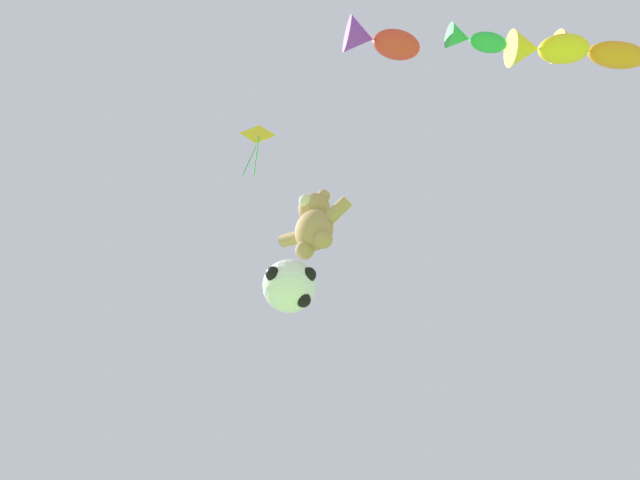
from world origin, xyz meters
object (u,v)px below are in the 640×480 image
(fish_kite_goldfin, at_px, (544,49))
(fish_kite_emerald, at_px, (474,40))
(soccer_ball_kite, at_px, (290,286))
(diamond_kite, at_px, (256,139))
(teddy_bear_kite, at_px, (314,223))
(fish_kite_tangerine, at_px, (595,52))
(fish_kite_crimson, at_px, (378,41))

(fish_kite_goldfin, bearing_deg, fish_kite_emerald, -133.46)
(soccer_ball_kite, height_order, diamond_kite, diamond_kite)
(fish_kite_emerald, xyz_separation_m, fish_kite_goldfin, (1.25, 1.32, 0.27))
(fish_kite_goldfin, bearing_deg, soccer_ball_kite, -168.54)
(teddy_bear_kite, bearing_deg, fish_kite_tangerine, 19.27)
(teddy_bear_kite, distance_m, fish_kite_emerald, 5.70)
(fish_kite_emerald, height_order, diamond_kite, diamond_kite)
(teddy_bear_kite, relative_size, fish_kite_crimson, 0.98)
(soccer_ball_kite, xyz_separation_m, fish_kite_goldfin, (6.46, 1.31, 5.13))
(fish_kite_emerald, relative_size, fish_kite_tangerine, 0.63)
(teddy_bear_kite, bearing_deg, fish_kite_goldfin, 13.11)
(fish_kite_tangerine, bearing_deg, diamond_kite, -159.67)
(fish_kite_crimson, distance_m, fish_kite_emerald, 2.23)
(soccer_ball_kite, relative_size, fish_kite_tangerine, 0.52)
(fish_kite_crimson, bearing_deg, diamond_kite, 175.34)
(fish_kite_emerald, bearing_deg, diamond_kite, -172.83)
(teddy_bear_kite, distance_m, diamond_kite, 4.98)
(fish_kite_goldfin, bearing_deg, fish_kite_tangerine, 45.27)
(teddy_bear_kite, bearing_deg, fish_kite_crimson, -21.44)
(soccer_ball_kite, relative_size, fish_kite_emerald, 0.83)
(diamond_kite, bearing_deg, fish_kite_crimson, -4.66)
(fish_kite_crimson, height_order, fish_kite_tangerine, fish_kite_tangerine)
(teddy_bear_kite, relative_size, fish_kite_tangerine, 0.86)
(soccer_ball_kite, bearing_deg, fish_kite_emerald, -0.11)
(soccer_ball_kite, height_order, fish_kite_tangerine, fish_kite_tangerine)
(fish_kite_crimson, height_order, fish_kite_goldfin, fish_kite_crimson)
(fish_kite_goldfin, height_order, fish_kite_tangerine, fish_kite_tangerine)
(fish_kite_crimson, bearing_deg, fish_kite_tangerine, 40.53)
(diamond_kite, bearing_deg, fish_kite_goldfin, 15.74)
(soccer_ball_kite, distance_m, fish_kite_goldfin, 8.35)
(soccer_ball_kite, bearing_deg, diamond_kite, -141.32)
(fish_kite_crimson, xyz_separation_m, fish_kite_emerald, (1.81, 1.14, -0.63))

